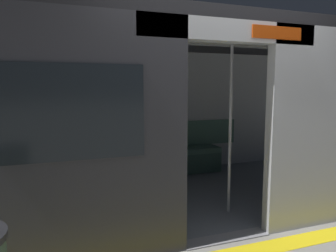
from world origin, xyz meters
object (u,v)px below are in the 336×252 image
(person_seated, at_px, (137,139))
(grab_pole_far, at_px, (230,126))
(bench_seat, at_px, (151,157))
(grab_pole_door, at_px, (170,130))
(train_car, at_px, (173,87))
(handbag, at_px, (164,145))
(book, at_px, (118,152))

(person_seated, relative_size, grab_pole_far, 0.55)
(bench_seat, xyz_separation_m, person_seated, (0.26, 0.05, 0.33))
(grab_pole_door, xyz_separation_m, grab_pole_far, (-0.80, -0.09, 0.00))
(bench_seat, height_order, person_seated, person_seated)
(grab_pole_door, distance_m, grab_pole_far, 0.81)
(grab_pole_door, bearing_deg, train_car, -113.93)
(person_seated, xyz_separation_m, handbag, (-0.50, -0.07, -0.14))
(book, bearing_deg, grab_pole_door, 78.59)
(handbag, height_order, grab_pole_far, grab_pole_far)
(person_seated, bearing_deg, book, -20.17)
(bench_seat, height_order, grab_pole_door, grab_pole_door)
(train_car, height_order, handbag, train_car)
(grab_pole_door, bearing_deg, handbag, -108.03)
(handbag, distance_m, grab_pole_far, 1.95)
(handbag, bearing_deg, bench_seat, 5.42)
(grab_pole_door, relative_size, grab_pole_far, 1.00)
(bench_seat, relative_size, person_seated, 2.16)
(train_car, relative_size, grab_pole_door, 3.03)
(bench_seat, bearing_deg, book, -5.65)
(handbag, relative_size, grab_pole_far, 0.12)
(bench_seat, relative_size, book, 11.48)
(grab_pole_door, bearing_deg, grab_pole_far, -173.61)
(train_car, relative_size, handbag, 24.62)
(bench_seat, distance_m, handbag, 0.30)
(train_car, distance_m, grab_pole_door, 0.97)
(bench_seat, xyz_separation_m, grab_pole_door, (0.40, 1.93, 0.72))
(grab_pole_door, height_order, grab_pole_far, same)
(bench_seat, relative_size, grab_pole_far, 1.20)
(train_car, bearing_deg, grab_pole_door, 66.07)
(grab_pole_far, bearing_deg, grab_pole_door, 6.39)
(train_car, xyz_separation_m, grab_pole_far, (-0.46, 0.69, -0.45))
(person_seated, xyz_separation_m, grab_pole_door, (0.14, 1.88, 0.39))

